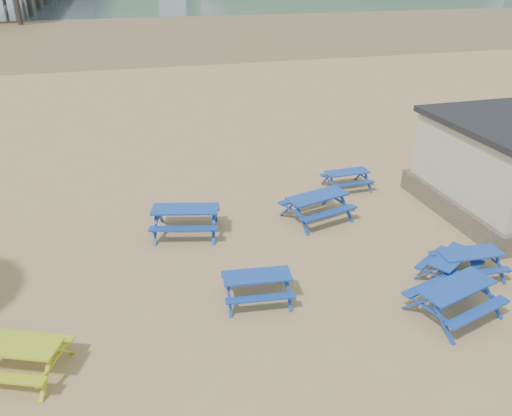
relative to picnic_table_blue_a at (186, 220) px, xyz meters
name	(u,v)px	position (x,y,z in m)	size (l,w,h in m)	color
ground	(254,264)	(1.57, -2.36, -0.43)	(400.00, 400.00, 0.00)	tan
wet_sand	(135,30)	(1.57, 52.64, -0.43)	(400.00, 400.00, 0.00)	olive
picnic_table_blue_a	(186,220)	(0.00, 0.00, 0.00)	(2.40, 2.12, 0.86)	#143E98
picnic_table_blue_b	(347,180)	(6.31, 1.78, -0.09)	(1.66, 1.35, 0.68)	#143E98
picnic_table_blue_c	(317,207)	(4.29, -0.23, 0.00)	(2.38, 2.10, 0.86)	#143E98
picnic_table_blue_d	(257,287)	(1.20, -3.91, -0.07)	(1.85, 1.57, 0.71)	#143E98
picnic_table_blue_e	(454,300)	(5.59, -5.78, -0.02)	(2.32, 2.05, 0.83)	#143E98
picnic_table_blue_f	(450,267)	(6.45, -4.39, -0.10)	(2.01, 1.90, 0.66)	#143E98
picnic_table_yellow	(19,358)	(-4.21, -5.02, -0.05)	(2.22, 2.03, 0.75)	#87AF18
headland_town	(307,2)	(91.57, 227.32, -10.34)	(264.00, 144.00, 108.00)	#2D4C1E
picnic_table_blue_g	(468,263)	(7.02, -4.41, -0.08)	(1.76, 1.45, 0.70)	#143E98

